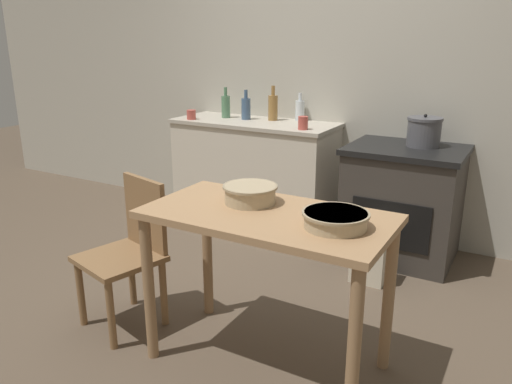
{
  "coord_description": "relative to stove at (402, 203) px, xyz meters",
  "views": [
    {
      "loc": [
        1.57,
        -2.31,
        1.57
      ],
      "look_at": [
        0.0,
        0.44,
        0.59
      ],
      "focal_mm": 35.0,
      "sensor_mm": 36.0,
      "label": 1
    }
  ],
  "objects": [
    {
      "name": "stock_pot",
      "position": [
        0.09,
        0.07,
        0.52
      ],
      "size": [
        0.24,
        0.24,
        0.23
      ],
      "color": "#4C4C51",
      "rests_on": "stove"
    },
    {
      "name": "cup_center_right",
      "position": [
        -0.76,
        -0.12,
        0.54
      ],
      "size": [
        0.07,
        0.07,
        0.1
      ],
      "primitive_type": "cylinder",
      "color": "#B74C42",
      "rests_on": "counter_cabinet"
    },
    {
      "name": "mixing_bowl_large",
      "position": [
        0.09,
        -1.65,
        0.42
      ],
      "size": [
        0.29,
        0.29,
        0.07
      ],
      "color": "tan",
      "rests_on": "work_table"
    },
    {
      "name": "chair",
      "position": [
        -1.1,
        -1.66,
        0.03
      ],
      "size": [
        0.49,
        0.49,
        0.83
      ],
      "rotation": [
        0.0,
        0.0,
        -0.26
      ],
      "color": "olive",
      "rests_on": "ground_plane"
    },
    {
      "name": "stove",
      "position": [
        0.0,
        0.0,
        0.0
      ],
      "size": [
        0.81,
        0.68,
        0.83
      ],
      "color": "#38332D",
      "rests_on": "ground_plane"
    },
    {
      "name": "flour_sack",
      "position": [
        -0.07,
        -0.52,
        -0.25
      ],
      "size": [
        0.23,
        0.16,
        0.34
      ],
      "primitive_type": "cube",
      "color": "beige",
      "rests_on": "ground_plane"
    },
    {
      "name": "ground_plane",
      "position": [
        -0.79,
        -1.23,
        -0.42
      ],
      "size": [
        14.0,
        14.0,
        0.0
      ],
      "primitive_type": "plane",
      "color": "brown"
    },
    {
      "name": "bottle_far_left",
      "position": [
        -1.39,
        0.09,
        0.59
      ],
      "size": [
        0.08,
        0.08,
        0.25
      ],
      "color": "#3D5675",
      "rests_on": "counter_cabinet"
    },
    {
      "name": "mixing_bowl_small",
      "position": [
        -0.39,
        -1.54,
        0.43
      ],
      "size": [
        0.27,
        0.27,
        0.09
      ],
      "color": "tan",
      "rests_on": "work_table"
    },
    {
      "name": "bottle_left",
      "position": [
        -1.16,
        0.16,
        0.6
      ],
      "size": [
        0.08,
        0.08,
        0.29
      ],
      "color": "olive",
      "rests_on": "counter_cabinet"
    },
    {
      "name": "work_table",
      "position": [
        -0.25,
        -1.63,
        0.25
      ],
      "size": [
        1.15,
        0.6,
        0.8
      ],
      "color": "#A87F56",
      "rests_on": "ground_plane"
    },
    {
      "name": "counter_cabinet",
      "position": [
        -1.28,
        0.05,
        0.04
      ],
      "size": [
        1.39,
        0.57,
        0.91
      ],
      "color": "beige",
      "rests_on": "ground_plane"
    },
    {
      "name": "cup_center",
      "position": [
        -1.79,
        -0.14,
        0.53
      ],
      "size": [
        0.08,
        0.08,
        0.08
      ],
      "primitive_type": "cylinder",
      "color": "#B74C42",
      "rests_on": "counter_cabinet"
    },
    {
      "name": "bottle_center_left",
      "position": [
        -0.96,
        0.26,
        0.58
      ],
      "size": [
        0.08,
        0.08,
        0.23
      ],
      "color": "silver",
      "rests_on": "counter_cabinet"
    },
    {
      "name": "bottle_mid_left",
      "position": [
        -1.59,
        0.09,
        0.59
      ],
      "size": [
        0.08,
        0.08,
        0.26
      ],
      "color": "#517F5B",
      "rests_on": "counter_cabinet"
    },
    {
      "name": "wall_back",
      "position": [
        -0.79,
        0.35,
        0.86
      ],
      "size": [
        8.0,
        0.07,
        2.55
      ],
      "color": "#B2AD9E",
      "rests_on": "ground_plane"
    }
  ]
}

